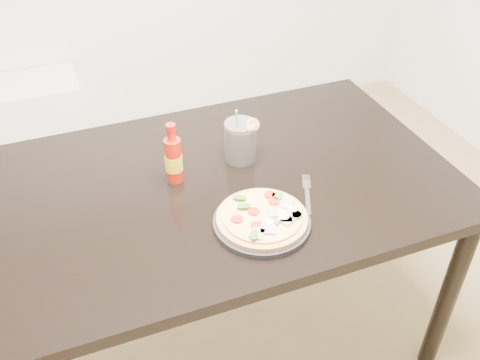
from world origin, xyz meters
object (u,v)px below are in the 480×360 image
object	(u,v)px
hot_sauce_bottle	(174,159)
fork	(307,193)
plate	(262,222)
cola_cup	(240,142)
dining_table	(226,199)
pizza	(264,217)

from	to	relation	value
hot_sauce_bottle	fork	distance (m)	0.41
plate	cola_cup	xyz separation A→B (m)	(0.06, 0.32, 0.06)
dining_table	hot_sauce_bottle	distance (m)	0.22
pizza	fork	distance (m)	0.19
plate	fork	size ratio (longest dim) A/B	1.51
hot_sauce_bottle	dining_table	bearing A→B (deg)	-18.78
plate	fork	distance (m)	0.20
dining_table	fork	size ratio (longest dim) A/B	7.84
dining_table	plate	bearing A→B (deg)	-85.07
dining_table	pizza	distance (m)	0.26
plate	pizza	size ratio (longest dim) A/B	1.07
pizza	hot_sauce_bottle	distance (m)	0.34
plate	hot_sauce_bottle	size ratio (longest dim) A/B	1.36
plate	pizza	world-z (taller)	pizza
pizza	fork	bearing A→B (deg)	24.50
plate	hot_sauce_bottle	bearing A→B (deg)	120.44
pizza	dining_table	bearing A→B (deg)	95.90
plate	pizza	bearing A→B (deg)	-30.52
plate	fork	bearing A→B (deg)	23.31
pizza	hot_sauce_bottle	size ratio (longest dim) A/B	1.27
dining_table	fork	distance (m)	0.27
fork	pizza	bearing A→B (deg)	-131.35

